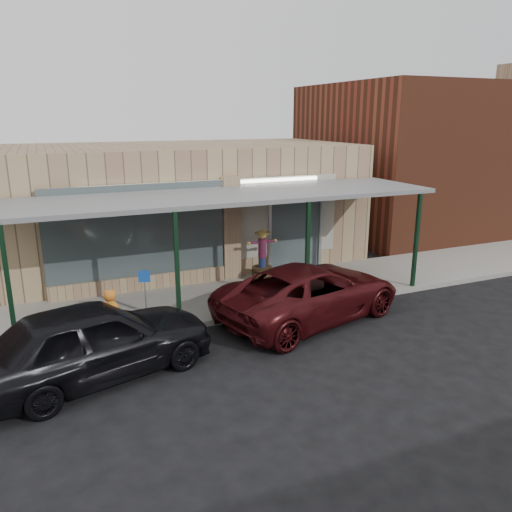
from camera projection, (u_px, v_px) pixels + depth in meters
name	position (u px, v px, depth m)	size (l,w,h in m)	color
ground	(282.00, 352.00, 11.32)	(120.00, 120.00, 0.00)	black
sidewalk	(227.00, 297.00, 14.49)	(40.00, 3.20, 0.15)	gray
storefront	(183.00, 204.00, 17.98)	(12.00, 6.25, 4.20)	tan
awning	(226.00, 197.00, 13.66)	(12.00, 3.00, 3.04)	slate
block_buildings_near	(225.00, 154.00, 19.21)	(61.00, 8.00, 8.00)	brown
barrel_scarecrow	(262.00, 263.00, 15.67)	(1.01, 0.66, 1.67)	#47321C
barrel_pumpkin	(274.00, 289.00, 14.21)	(0.69, 0.69, 0.69)	#47321C
handicap_sign	(145.00, 290.00, 12.19)	(0.28, 0.11, 1.40)	gray
parked_sedan	(95.00, 340.00, 10.01)	(5.11, 3.11, 1.63)	black
car_maroon	(310.00, 292.00, 13.02)	(2.42, 5.24, 1.46)	#420D10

